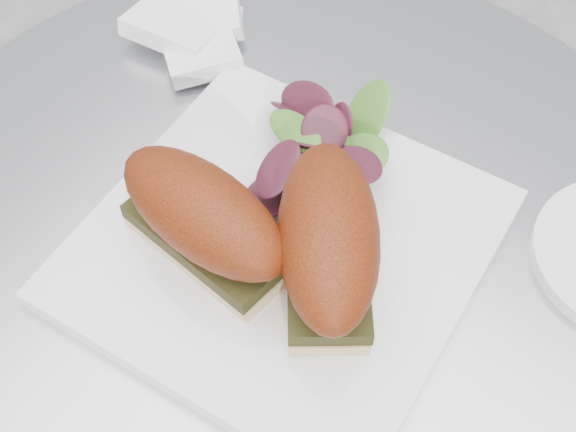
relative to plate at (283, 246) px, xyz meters
The scene contains 6 objects.
table 0.25m from the plate, 121.10° to the left, with size 0.70×0.70×0.73m.
plate is the anchor object (origin of this frame).
sandwich_left 0.08m from the plate, 135.29° to the right, with size 0.16×0.09×0.08m.
sandwich_right 0.07m from the plate, ahead, with size 0.15×0.17×0.08m.
salad 0.10m from the plate, 106.17° to the left, with size 0.12×0.12×0.05m, color #509631, non-canonical shape.
napkin 0.25m from the plate, 146.40° to the left, with size 0.11×0.11×0.02m, color white, non-canonical shape.
Camera 1 is at (0.21, -0.29, 1.26)m, focal length 50.00 mm.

